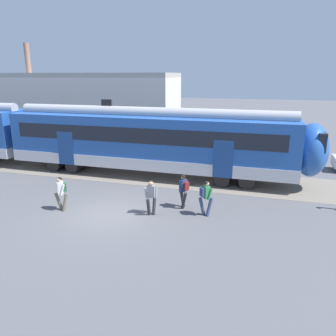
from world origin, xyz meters
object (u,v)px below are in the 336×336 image
(pedestrian_navy, at_px, (184,189))
(pedestrian_green, at_px, (206,195))
(pedestrian_grey, at_px, (151,194))
(pedestrian_white, at_px, (61,191))

(pedestrian_navy, height_order, pedestrian_green, same)
(pedestrian_grey, xyz_separation_m, pedestrian_green, (2.38, 0.58, 0.00))
(pedestrian_white, bearing_deg, pedestrian_grey, 10.08)
(pedestrian_grey, bearing_deg, pedestrian_green, 13.69)
(pedestrian_navy, relative_size, pedestrian_green, 1.00)
(pedestrian_grey, bearing_deg, pedestrian_navy, 43.82)
(pedestrian_white, xyz_separation_m, pedestrian_green, (6.59, 1.33, 0.00))
(pedestrian_grey, relative_size, pedestrian_navy, 1.00)
(pedestrian_white, distance_m, pedestrian_grey, 4.27)
(pedestrian_grey, distance_m, pedestrian_navy, 1.69)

